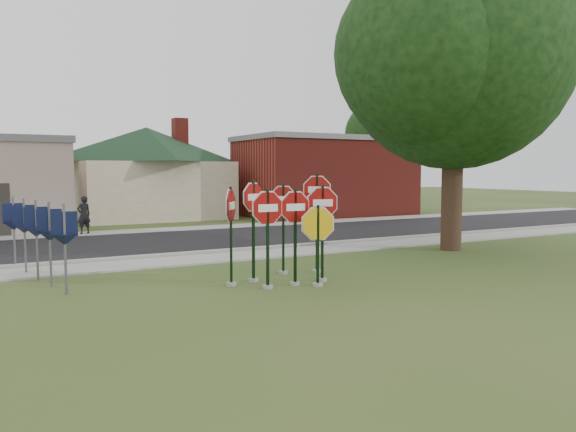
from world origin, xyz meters
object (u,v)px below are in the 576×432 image
stop_sign_center (295,224)px  pedestrian (84,215)px  oak_tree (455,52)px  stop_sign_yellow (318,236)px  stop_sign_left (268,225)px

stop_sign_center → pedestrian: size_ratio=1.50×
stop_sign_center → pedestrian: 13.56m
oak_tree → pedestrian: (-10.28, 10.69, -5.79)m
oak_tree → pedestrian: 15.92m
stop_sign_yellow → oak_tree: size_ratio=0.18×
stop_sign_yellow → oak_tree: bearing=22.2°
stop_sign_center → oak_tree: size_ratio=0.21×
stop_sign_yellow → pedestrian: stop_sign_yellow is taller
stop_sign_left → pedestrian: size_ratio=1.51×
oak_tree → stop_sign_yellow: bearing=-157.8°
stop_sign_left → oak_tree: 10.17m
stop_sign_yellow → stop_sign_left: bearing=164.3°
pedestrian → oak_tree: bearing=117.3°
stop_sign_left → oak_tree: bearing=17.4°
stop_sign_center → stop_sign_yellow: size_ratio=1.18×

